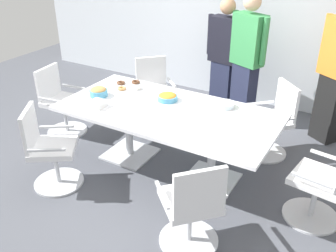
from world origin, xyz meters
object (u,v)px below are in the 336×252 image
office_chair_3 (192,210)px  person_standing_1 (247,58)px  snack_bowl_cookies (98,92)px  donut_platter (129,86)px  conference_table (168,120)px  office_chair_5 (272,124)px  napkin_pile (98,104)px  office_chair_2 (49,152)px  snack_bowl_chips_orange (168,97)px  person_standing_0 (224,57)px  office_chair_0 (154,94)px  office_chair_1 (61,104)px  office_chair_4 (323,185)px  plate_stack (225,105)px

office_chair_3 → person_standing_1: 2.67m
person_standing_1 → snack_bowl_cookies: (-1.21, -1.68, -0.14)m
donut_platter → conference_table: bearing=-23.1°
office_chair_3 → donut_platter: office_chair_3 is taller
conference_table → snack_bowl_cookies: (-0.90, -0.08, 0.18)m
office_chair_5 → napkin_pile: (-1.64, -1.25, 0.38)m
office_chair_2 → donut_platter: (0.18, 1.24, 0.36)m
office_chair_5 → napkin_pile: 2.10m
conference_table → snack_bowl_chips_orange: bearing=121.5°
office_chair_5 → person_standing_0: (-0.99, 0.79, 0.47)m
office_chair_0 → office_chair_3: same height
office_chair_1 → office_chair_4: 3.40m
office_chair_1 → donut_platter: office_chair_1 is taller
office_chair_4 → person_standing_0: person_standing_0 is taller
napkin_pile → plate_stack: bearing=30.1°
person_standing_0 → donut_platter: bearing=74.2°
office_chair_0 → snack_bowl_cookies: size_ratio=4.26×
office_chair_4 → snack_bowl_cookies: office_chair_4 is taller
person_standing_0 → person_standing_1: 0.40m
office_chair_0 → office_chair_5: same height
office_chair_2 → snack_bowl_chips_orange: office_chair_2 is taller
office_chair_5 → plate_stack: (-0.42, -0.54, 0.37)m
conference_table → donut_platter: bearing=156.9°
conference_table → person_standing_1: 1.66m
office_chair_3 → office_chair_5: 1.90m
office_chair_4 → person_standing_1: bearing=48.3°
office_chair_1 → snack_bowl_chips_orange: 1.62m
conference_table → office_chair_2: (-0.93, -0.91, -0.22)m
person_standing_0 → person_standing_1: (0.37, -0.12, 0.07)m
snack_bowl_chips_orange → office_chair_4: bearing=-8.5°
office_chair_3 → office_chair_4: same height
office_chair_0 → office_chair_2: bearing=40.1°
conference_table → snack_bowl_cookies: snack_bowl_cookies is taller
office_chair_0 → office_chair_2: same height
conference_table → snack_bowl_chips_orange: 0.31m
snack_bowl_chips_orange → office_chair_0: bearing=131.6°
office_chair_4 → person_standing_1: (-1.39, 1.65, 0.54)m
office_chair_4 → snack_bowl_chips_orange: (-1.84, 0.27, 0.39)m
office_chair_0 → donut_platter: office_chair_0 is taller
office_chair_5 → plate_stack: office_chair_5 is taller
office_chair_5 → snack_bowl_cookies: 2.13m
office_chair_4 → napkin_pile: office_chair_4 is taller
office_chair_3 → person_standing_1: size_ratio=0.51×
office_chair_4 → person_standing_0: size_ratio=0.54×
snack_bowl_chips_orange → napkin_pile: snack_bowl_chips_orange is taller
conference_table → office_chair_3: 1.28m
office_chair_2 → napkin_pile: bearing=126.3°
person_standing_1 → office_chair_4: bearing=152.8°
plate_stack → snack_bowl_chips_orange: bearing=-165.6°
office_chair_0 → napkin_pile: bearing=47.8°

